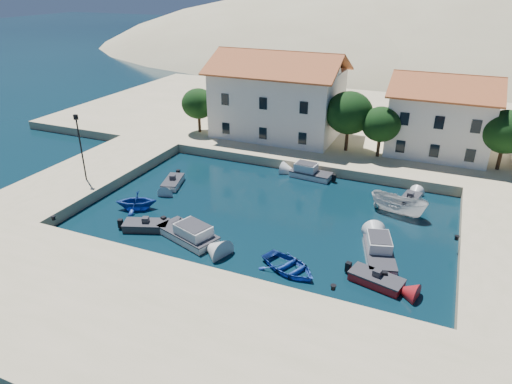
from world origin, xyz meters
TOP-DOWN VIEW (x-y plane):
  - ground at (0.00, 0.00)m, footprint 400.00×400.00m
  - quay_south at (0.00, -6.00)m, footprint 52.00×12.00m
  - quay_west at (-19.00, 10.00)m, footprint 8.00×20.00m
  - quay_north at (2.00, 38.00)m, footprint 80.00×36.00m
  - hills at (20.64, 123.62)m, footprint 254.00×176.00m
  - building_left at (-6.00, 28.00)m, footprint 14.70×9.45m
  - building_mid at (12.00, 29.00)m, footprint 10.50×8.40m
  - trees at (4.51, 25.46)m, footprint 37.30×5.30m
  - lamppost at (-17.50, 8.00)m, footprint 0.35×0.25m
  - bollards at (2.80, 3.87)m, footprint 29.36×9.56m
  - motorboat_grey_sw at (-7.91, 3.88)m, footprint 3.83×2.68m
  - cabin_cruiser_south at (-4.13, 3.94)m, footprint 5.49×3.69m
  - rowboat_south at (4.39, 3.04)m, footprint 5.15×4.53m
  - motorboat_red_se at (10.13, 3.86)m, footprint 3.73×2.33m
  - cabin_cruiser_east at (9.80, 6.87)m, footprint 3.12×5.04m
  - boat_east at (10.08, 14.48)m, footprint 5.13×2.87m
  - motorboat_white_ne at (10.80, 16.89)m, footprint 1.90×3.16m
  - rowboat_west at (-10.78, 6.52)m, footprint 4.41×4.20m
  - motorboat_white_west at (-10.58, 11.94)m, footprint 2.36×3.62m
  - cabin_cruiser_north at (1.06, 19.00)m, footprint 4.24×2.09m

SIDE VIEW (x-z plane):
  - hills at x=20.64m, z-range -72.90..26.10m
  - ground at x=0.00m, z-range 0.00..0.00m
  - rowboat_south at x=4.39m, z-range -0.44..0.44m
  - boat_east at x=10.08m, z-range -0.94..0.94m
  - rowboat_west at x=-10.78m, z-range -0.91..0.91m
  - motorboat_grey_sw at x=-7.91m, z-range -0.33..0.92m
  - motorboat_red_se at x=10.13m, z-range -0.33..0.92m
  - motorboat_white_west at x=-10.58m, z-range -0.33..0.92m
  - motorboat_white_ne at x=10.80m, z-range -0.32..0.93m
  - cabin_cruiser_south at x=-4.13m, z-range -0.32..1.28m
  - cabin_cruiser_east at x=9.80m, z-range -0.32..1.28m
  - cabin_cruiser_north at x=1.06m, z-range -0.32..1.28m
  - quay_south at x=0.00m, z-range 0.00..1.00m
  - quay_west at x=-19.00m, z-range 0.00..1.00m
  - quay_north at x=2.00m, z-range 0.00..1.00m
  - bollards at x=2.80m, z-range 1.00..1.30m
  - lamppost at x=-17.50m, z-range 1.64..7.87m
  - trees at x=4.51m, z-range 1.61..8.06m
  - building_mid at x=12.00m, z-range 1.07..9.37m
  - building_left at x=-6.00m, z-range 1.09..10.79m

